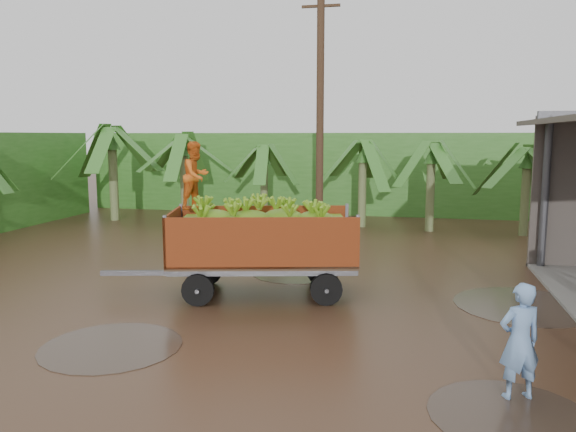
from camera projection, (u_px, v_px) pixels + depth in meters
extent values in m
plane|color=black|center=(303.00, 324.00, 10.48)|extent=(100.00, 100.00, 0.00)
cube|color=#2D661E|center=(326.00, 172.00, 26.11)|extent=(22.00, 3.00, 3.60)
cube|color=#47474C|center=(137.00, 273.00, 12.38)|extent=(1.57, 0.47, 0.11)
imported|color=#CC5A18|center=(196.00, 176.00, 12.40)|extent=(0.80, 0.89, 1.51)
imported|color=#6C92C5|center=(520.00, 341.00, 7.42)|extent=(0.68, 0.57, 1.60)
cylinder|color=#47301E|center=(320.00, 118.00, 17.77)|extent=(0.24, 0.24, 8.05)
cube|color=#47301E|center=(321.00, 6.00, 17.28)|extent=(1.20, 0.08, 0.08)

